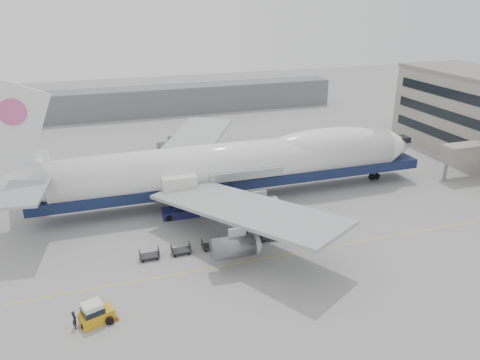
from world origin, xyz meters
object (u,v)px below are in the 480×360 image
object	(u,v)px
catering_truck	(180,193)
baggage_tug	(95,314)
airliner	(237,163)
ground_worker	(75,320)

from	to	relation	value
catering_truck	baggage_tug	distance (m)	23.86
airliner	ground_worker	size ratio (longest dim) A/B	36.50
ground_worker	catering_truck	bearing A→B (deg)	-44.39
catering_truck	ground_worker	world-z (taller)	catering_truck
airliner	baggage_tug	size ratio (longest dim) A/B	19.34
airliner	ground_worker	bearing A→B (deg)	-134.75
baggage_tug	ground_worker	distance (m)	1.88
catering_truck	baggage_tug	xyz separation A→B (m)	(-12.32, -20.28, -2.44)
airliner	catering_truck	bearing A→B (deg)	-159.90
airliner	catering_truck	size ratio (longest dim) A/B	10.93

